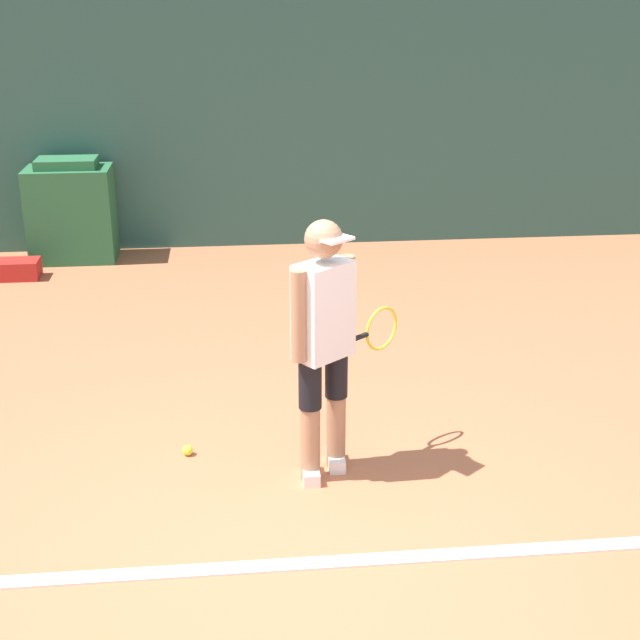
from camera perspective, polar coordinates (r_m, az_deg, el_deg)
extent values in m
plane|color=#B76642|center=(4.85, -1.61, -15.10)|extent=(24.00, 24.00, 0.00)
cube|color=#2D564C|center=(9.98, -4.34, 13.45)|extent=(24.00, 0.10, 3.10)
cube|color=white|center=(4.81, -1.57, -15.37)|extent=(21.60, 0.10, 0.01)
cylinder|color=#A37556|center=(5.42, -0.62, -7.89)|extent=(0.12, 0.12, 0.48)
cylinder|color=black|center=(5.24, -0.64, -4.16)|extent=(0.14, 0.14, 0.30)
cube|color=white|center=(5.52, -0.61, -9.72)|extent=(0.10, 0.24, 0.08)
cylinder|color=#A37556|center=(5.55, 1.03, -7.12)|extent=(0.12, 0.12, 0.48)
cylinder|color=black|center=(5.38, 1.05, -3.46)|extent=(0.14, 0.14, 0.30)
cube|color=white|center=(5.65, 1.01, -8.92)|extent=(0.10, 0.24, 0.08)
cube|color=white|center=(5.14, 0.22, 0.61)|extent=(0.39, 0.37, 0.58)
sphere|color=#A37556|center=(5.01, 0.23, 5.20)|extent=(0.22, 0.22, 0.22)
cube|color=white|center=(4.93, 1.05, 5.20)|extent=(0.22, 0.21, 0.02)
cylinder|color=#A37556|center=(5.01, -1.38, 0.24)|extent=(0.09, 0.09, 0.54)
cylinder|color=#A37556|center=(5.27, 1.75, 1.31)|extent=(0.09, 0.09, 0.54)
cylinder|color=black|center=(5.43, 2.38, -1.16)|extent=(0.16, 0.14, 0.03)
torus|color=yellow|center=(5.58, 3.96, -0.55)|extent=(0.24, 0.20, 0.29)
sphere|color=#D1E533|center=(5.83, -8.47, -8.25)|extent=(0.07, 0.07, 0.07)
cube|color=#28663D|center=(9.94, -15.61, 6.54)|extent=(0.89, 0.57, 1.00)
cube|color=#28663D|center=(9.83, -15.92, 9.64)|extent=(0.62, 0.40, 0.10)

